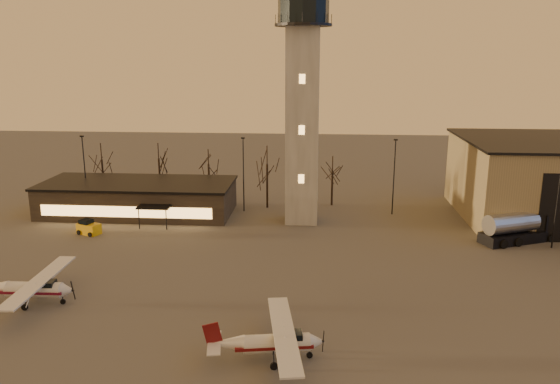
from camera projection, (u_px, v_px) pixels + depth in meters
name	position (u px, v px, depth m)	size (l,w,h in m)	color
ground	(286.00, 338.00, 41.10)	(220.00, 220.00, 0.00)	#494643
control_tower	(303.00, 92.00, 66.13)	(6.80, 6.80, 32.60)	gray
terminal	(138.00, 197.00, 73.13)	(25.40, 12.20, 4.30)	black
light_poles	(306.00, 178.00, 69.73)	(58.50, 12.25, 10.14)	black
tree_row	(209.00, 161.00, 78.53)	(37.20, 9.20, 8.80)	black
cessna_front	(279.00, 346.00, 37.94)	(8.84, 11.14, 3.06)	beige
cessna_rear	(36.00, 292.00, 46.52)	(9.01, 11.39, 3.15)	beige
fuel_truck	(520.00, 230.00, 62.10)	(9.75, 6.24, 3.51)	black
service_cart	(89.00, 229.00, 64.89)	(3.08, 2.52, 1.73)	#CA980B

